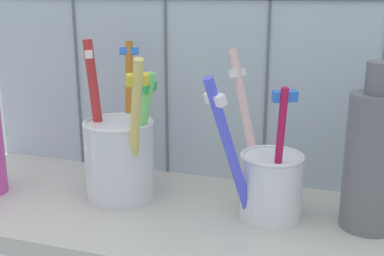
# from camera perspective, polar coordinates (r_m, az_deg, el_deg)

# --- Properties ---
(counter_slab) EXTENTS (0.64, 0.22, 0.02)m
(counter_slab) POSITION_cam_1_polar(r_m,az_deg,el_deg) (0.55, -0.61, -10.64)
(counter_slab) COLOR #BCB7AD
(counter_slab) RESTS_ON ground
(tile_wall_back) EXTENTS (0.64, 0.02, 0.45)m
(tile_wall_back) POSITION_cam_1_polar(r_m,az_deg,el_deg) (0.61, 3.04, 12.96)
(tile_wall_back) COLOR #B2C1CC
(tile_wall_back) RESTS_ON ground
(toothbrush_cup_left) EXTENTS (0.10, 0.13, 0.18)m
(toothbrush_cup_left) POSITION_cam_1_polar(r_m,az_deg,el_deg) (0.57, -8.33, -2.98)
(toothbrush_cup_left) COLOR silver
(toothbrush_cup_left) RESTS_ON counter_slab
(toothbrush_cup_right) EXTENTS (0.09, 0.12, 0.17)m
(toothbrush_cup_right) POSITION_cam_1_polar(r_m,az_deg,el_deg) (0.53, 8.82, -5.77)
(toothbrush_cup_right) COLOR white
(toothbrush_cup_right) RESTS_ON counter_slab
(ceramic_vase) EXTENTS (0.06, 0.06, 0.17)m
(ceramic_vase) POSITION_cam_1_polar(r_m,az_deg,el_deg) (0.52, 20.30, -3.27)
(ceramic_vase) COLOR slate
(ceramic_vase) RESTS_ON counter_slab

